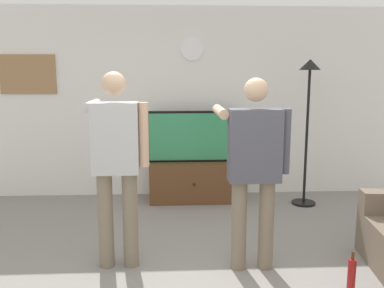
# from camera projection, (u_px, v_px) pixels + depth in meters

# --- Properties ---
(back_wall) EXTENTS (6.40, 0.10, 2.70)m
(back_wall) POSITION_uv_depth(u_px,v_px,m) (183.00, 103.00, 6.05)
(back_wall) COLOR silver
(back_wall) RESTS_ON ground_plane
(tv_stand) EXTENTS (1.21, 0.57, 0.54)m
(tv_stand) POSITION_uv_depth(u_px,v_px,m) (193.00, 181.00, 5.90)
(tv_stand) COLOR brown
(tv_stand) RESTS_ON ground_plane
(television) EXTENTS (1.28, 0.07, 0.72)m
(television) POSITION_uv_depth(u_px,v_px,m) (193.00, 137.00, 5.83)
(television) COLOR black
(television) RESTS_ON tv_stand
(wall_clock) EXTENTS (0.31, 0.03, 0.31)m
(wall_clock) POSITION_uv_depth(u_px,v_px,m) (192.00, 49.00, 5.86)
(wall_clock) COLOR white
(framed_picture) EXTENTS (0.77, 0.04, 0.54)m
(framed_picture) POSITION_uv_depth(u_px,v_px,m) (28.00, 74.00, 5.81)
(framed_picture) COLOR #997047
(floor_lamp) EXTENTS (0.32, 0.32, 1.96)m
(floor_lamp) POSITION_uv_depth(u_px,v_px,m) (308.00, 102.00, 5.50)
(floor_lamp) COLOR black
(floor_lamp) RESTS_ON ground_plane
(person_standing_nearer_lamp) EXTENTS (0.59, 0.78, 1.80)m
(person_standing_nearer_lamp) POSITION_uv_depth(u_px,v_px,m) (116.00, 158.00, 3.77)
(person_standing_nearer_lamp) COLOR #7A6B56
(person_standing_nearer_lamp) RESTS_ON ground_plane
(person_standing_nearer_couch) EXTENTS (0.64, 0.78, 1.75)m
(person_standing_nearer_couch) POSITION_uv_depth(u_px,v_px,m) (254.00, 162.00, 3.73)
(person_standing_nearer_couch) COLOR #7A6B56
(person_standing_nearer_couch) RESTS_ON ground_plane
(beverage_bottle) EXTENTS (0.07, 0.07, 0.37)m
(beverage_bottle) POSITION_uv_depth(u_px,v_px,m) (351.00, 276.00, 3.41)
(beverage_bottle) COLOR maroon
(beverage_bottle) RESTS_ON ground_plane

